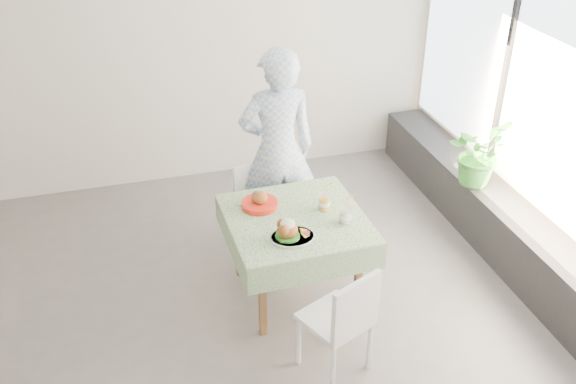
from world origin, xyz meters
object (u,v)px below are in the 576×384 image
object	(u,v)px
cafe_table	(296,247)
potted_plant	(478,153)
chair_near	(336,338)
chair_far	(263,225)
diner	(277,150)
main_dish	(290,232)
juice_cup_orange	(324,203)

from	to	relation	value
cafe_table	potted_plant	xyz separation A→B (m)	(1.84, 0.48, 0.34)
chair_near	potted_plant	bearing A→B (deg)	36.64
cafe_table	chair_far	world-z (taller)	chair_far
potted_plant	cafe_table	bearing A→B (deg)	-165.25
chair_far	chair_near	bearing A→B (deg)	-85.00
potted_plant	diner	bearing A→B (deg)	169.79
main_dish	potted_plant	distance (m)	2.10
chair_far	chair_near	world-z (taller)	chair_near
cafe_table	chair_far	distance (m)	0.72
cafe_table	diner	distance (m)	0.93
chair_far	diner	size ratio (longest dim) A/B	0.44
chair_near	juice_cup_orange	xyz separation A→B (m)	(0.21, 0.91, 0.54)
cafe_table	potted_plant	size ratio (longest dim) A/B	1.78
chair_far	potted_plant	world-z (taller)	potted_plant
chair_far	juice_cup_orange	distance (m)	0.91
diner	juice_cup_orange	size ratio (longest dim) A/B	6.84
cafe_table	potted_plant	distance (m)	1.93
chair_far	main_dish	xyz separation A→B (m)	(-0.02, -0.94, 0.55)
chair_near	juice_cup_orange	world-z (taller)	juice_cup_orange
chair_near	chair_far	bearing A→B (deg)	95.00
chair_near	main_dish	distance (m)	0.82
juice_cup_orange	potted_plant	distance (m)	1.65
cafe_table	chair_far	xyz separation A→B (m)	(-0.10, 0.68, -0.21)
cafe_table	diner	xyz separation A→B (m)	(0.07, 0.80, 0.46)
potted_plant	juice_cup_orange	bearing A→B (deg)	-164.79
chair_near	main_dish	xyz separation A→B (m)	(-0.16, 0.60, 0.53)
main_dish	juice_cup_orange	bearing A→B (deg)	39.99
diner	potted_plant	bearing A→B (deg)	170.30
chair_near	juice_cup_orange	bearing A→B (deg)	76.98
cafe_table	juice_cup_orange	bearing A→B (deg)	11.67
main_dish	cafe_table	bearing A→B (deg)	64.34
cafe_table	juice_cup_orange	distance (m)	0.43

